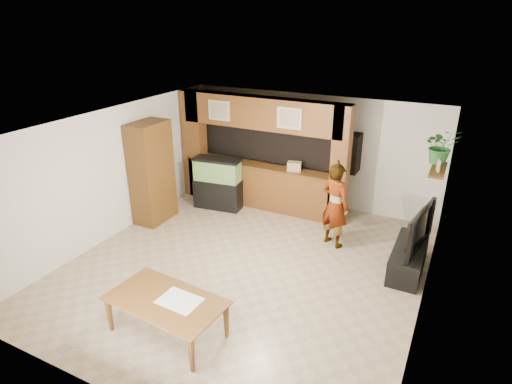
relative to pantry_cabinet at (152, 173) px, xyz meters
The scene contains 20 objects.
floor 3.02m from the pantry_cabinet, 16.52° to the right, with size 6.50×6.50×0.00m, color tan.
ceiling 3.19m from the pantry_cabinet, 16.52° to the right, with size 6.50×6.50×0.00m, color white.
wall_back 3.65m from the pantry_cabinet, 42.21° to the left, with size 6.00×6.00×0.00m, color silver.
wall_left 0.88m from the pantry_cabinet, 110.54° to the right, with size 6.50×6.50×0.00m, color silver.
wall_right 5.76m from the pantry_cabinet, ahead, with size 6.50×6.50×0.00m, color silver.
partition 2.55m from the pantry_cabinet, 46.35° to the left, with size 4.20×0.99×2.60m.
wall_clock 0.86m from the pantry_cabinet, 143.14° to the left, with size 0.05×0.25×0.25m.
wall_shelf 5.70m from the pantry_cabinet, 11.70° to the left, with size 0.25×0.90×0.04m, color brown.
pantry_cabinet is the anchor object (origin of this frame).
trash_can 0.80m from the pantry_cabinet, ahead, with size 0.33×0.33×0.61m, color #B2B2B7.
aquarium 1.56m from the pantry_cabinet, 50.97° to the left, with size 1.10×0.41×1.22m.
tv_stand 5.43m from the pantry_cabinet, ahead, with size 0.52×1.43×0.48m, color black.
television 5.37m from the pantry_cabinet, ahead, with size 1.32×0.17×0.76m, color black.
photo_frame 5.68m from the pantry_cabinet, 10.18° to the left, with size 0.03×0.15×0.21m, color tan.
potted_plant 5.79m from the pantry_cabinet, 14.87° to the left, with size 0.59×0.51×0.66m, color #2A692F.
person 3.94m from the pantry_cabinet, 10.08° to the left, with size 0.62×0.41×1.70m, color #956F51.
microphone 4.01m from the pantry_cabinet, ahead, with size 0.04×0.04×0.17m, color black.
dining_table 3.94m from the pantry_cabinet, 48.82° to the right, with size 1.67×0.93×0.59m, color brown.
newspaper_a 3.95m from the pantry_cabinet, 45.76° to the right, with size 0.58×0.42×0.01m, color silver.
counter_box 3.10m from the pantry_cabinet, 32.16° to the left, with size 0.30×0.20×0.20m, color #A47B59.
Camera 1 is at (3.17, -5.88, 4.28)m, focal length 30.00 mm.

